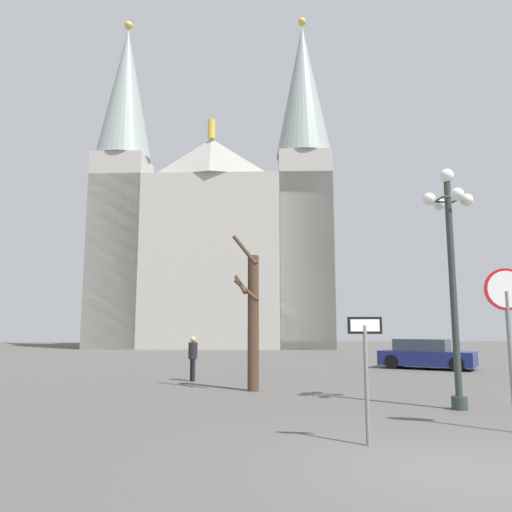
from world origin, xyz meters
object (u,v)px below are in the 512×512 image
(bare_tree, at_px, (252,318))
(one_way_arrow_sign, at_px, (366,362))
(cathedral, at_px, (214,238))
(stop_sign, at_px, (508,316))
(street_lamp, at_px, (451,256))
(pedestrian_walking, at_px, (193,354))
(parked_car_near_navy, at_px, (426,355))

(bare_tree, bearing_deg, one_way_arrow_sign, -78.99)
(cathedral, distance_m, one_way_arrow_sign, 40.15)
(cathedral, bearing_deg, stop_sign, -81.59)
(street_lamp, distance_m, pedestrian_walking, 9.61)
(parked_car_near_navy, bearing_deg, street_lamp, -109.90)
(cathedral, relative_size, one_way_arrow_sign, 15.64)
(cathedral, distance_m, stop_sign, 39.55)
(street_lamp, bearing_deg, parked_car_near_navy, 70.10)
(stop_sign, distance_m, bare_tree, 7.57)
(cathedral, relative_size, parked_car_near_navy, 7.33)
(cathedral, distance_m, street_lamp, 36.88)
(street_lamp, bearing_deg, pedestrian_walking, 134.09)
(street_lamp, relative_size, pedestrian_walking, 3.69)
(stop_sign, distance_m, street_lamp, 2.90)
(cathedral, xyz_separation_m, parked_car_near_navy, (9.85, -24.72, -9.84))
(street_lamp, distance_m, bare_tree, 6.03)
(stop_sign, xyz_separation_m, street_lamp, (0.21, 2.48, 1.48))
(cathedral, height_order, parked_car_near_navy, cathedral)
(stop_sign, xyz_separation_m, pedestrian_walking, (-6.22, 9.12, -1.16))
(cathedral, distance_m, pedestrian_walking, 30.64)
(parked_car_near_navy, height_order, pedestrian_walking, pedestrian_walking)
(one_way_arrow_sign, height_order, parked_car_near_navy, one_way_arrow_sign)
(street_lamp, height_order, bare_tree, street_lamp)
(parked_car_near_navy, xyz_separation_m, pedestrian_walking, (-10.42, -4.39, 0.30))
(stop_sign, distance_m, parked_car_near_navy, 14.23)
(bare_tree, relative_size, pedestrian_walking, 3.02)
(stop_sign, distance_m, pedestrian_walking, 11.11)
(parked_car_near_navy, bearing_deg, cathedral, 111.73)
(cathedral, height_order, street_lamp, cathedral)
(bare_tree, height_order, pedestrian_walking, bare_tree)
(stop_sign, relative_size, bare_tree, 0.63)
(pedestrian_walking, bearing_deg, bare_tree, -56.70)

